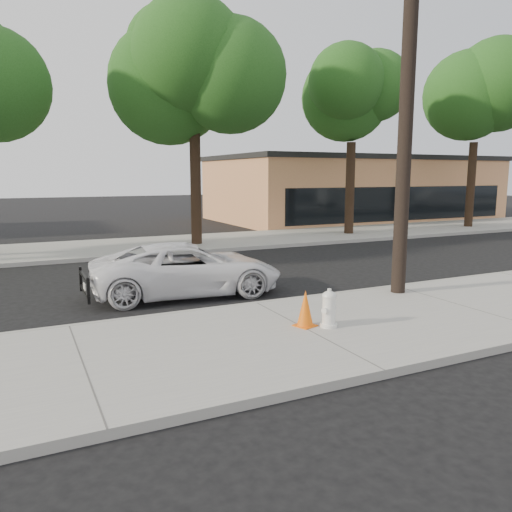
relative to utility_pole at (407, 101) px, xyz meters
name	(u,v)px	position (x,y,z in m)	size (l,w,h in m)	color
ground	(222,290)	(-3.60, 2.70, -4.70)	(120.00, 120.00, 0.00)	black
near_sidewalk	(307,333)	(-3.60, -1.60, -4.62)	(90.00, 4.40, 0.15)	gray
far_sidewalk	(146,246)	(-3.60, 11.20, -4.62)	(90.00, 5.00, 0.15)	gray
curb_near	(256,306)	(-3.60, 0.60, -4.62)	(90.00, 0.12, 0.16)	#9E9B93
building_main	(352,190)	(12.40, 18.70, -2.70)	(18.00, 10.00, 4.00)	#C87E53
utility_pole	(407,101)	(0.00, 0.00, 0.00)	(1.40, 0.34, 9.00)	black
tree_c	(200,75)	(-1.38, 10.34, 2.21)	(4.96, 4.80, 9.55)	black
tree_d	(358,103)	(6.60, 10.65, 1.67)	(4.50, 4.35, 8.75)	black
tree_e	(482,105)	(14.61, 10.44, 2.00)	(4.80, 4.65, 9.25)	black
police_cruiser	(188,269)	(-4.56, 2.58, -4.04)	(2.19, 4.75, 1.32)	white
fire_hydrant	(329,310)	(-3.14, -1.65, -4.21)	(0.37, 0.34, 0.70)	white
traffic_cone	(305,309)	(-3.53, -1.41, -4.21)	(0.46, 0.46, 0.70)	orange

